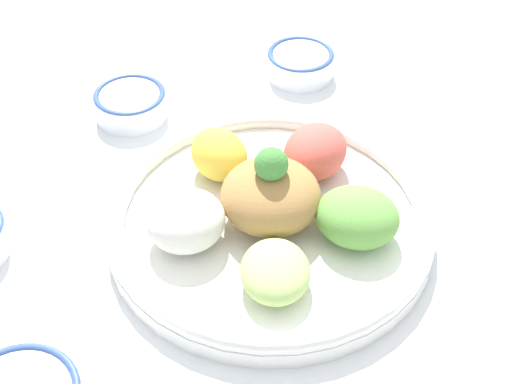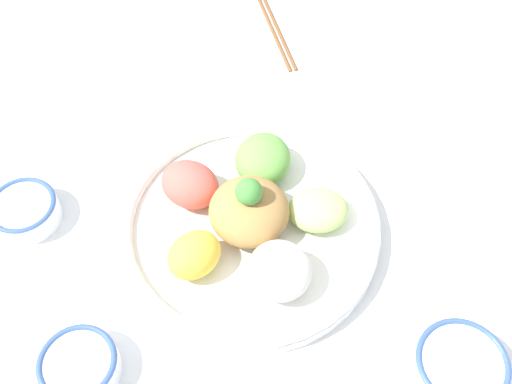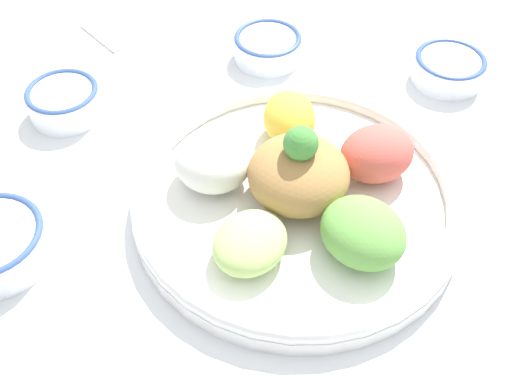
{
  "view_description": "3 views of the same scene",
  "coord_description": "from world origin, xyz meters",
  "px_view_note": "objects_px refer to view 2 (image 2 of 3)",
  "views": [
    {
      "loc": [
        -0.22,
        -0.48,
        0.57
      ],
      "look_at": [
        -0.05,
        0.05,
        0.05
      ],
      "focal_mm": 50.0,
      "sensor_mm": 36.0,
      "label": 1
    },
    {
      "loc": [
        -0.44,
        0.19,
        0.71
      ],
      "look_at": [
        -0.01,
        0.01,
        0.05
      ],
      "focal_mm": 42.0,
      "sensor_mm": 36.0,
      "label": 2
    },
    {
      "loc": [
        0.04,
        -0.39,
        0.5
      ],
      "look_at": [
        -0.08,
        0.02,
        0.03
      ],
      "focal_mm": 42.0,
      "sensor_mm": 36.0,
      "label": 3
    }
  ],
  "objects_px": {
    "salad_platter": "(249,221)",
    "rice_bowl_plain": "(79,366)",
    "sauce_bowl_red": "(459,367)",
    "sauce_bowl_dark": "(25,210)",
    "chopsticks_pair_far": "(273,24)"
  },
  "relations": [
    {
      "from": "sauce_bowl_red",
      "to": "rice_bowl_plain",
      "type": "relative_size",
      "value": 1.16
    },
    {
      "from": "sauce_bowl_red",
      "to": "sauce_bowl_dark",
      "type": "relative_size",
      "value": 1.16
    },
    {
      "from": "rice_bowl_plain",
      "to": "chopsticks_pair_far",
      "type": "xyz_separation_m",
      "value": [
        0.49,
        -0.46,
        -0.02
      ]
    },
    {
      "from": "rice_bowl_plain",
      "to": "chopsticks_pair_far",
      "type": "relative_size",
      "value": 0.38
    },
    {
      "from": "salad_platter",
      "to": "rice_bowl_plain",
      "type": "distance_m",
      "value": 0.28
    },
    {
      "from": "sauce_bowl_red",
      "to": "rice_bowl_plain",
      "type": "bearing_deg",
      "value": 66.75
    },
    {
      "from": "salad_platter",
      "to": "chopsticks_pair_far",
      "type": "height_order",
      "value": "salad_platter"
    },
    {
      "from": "rice_bowl_plain",
      "to": "salad_platter",
      "type": "bearing_deg",
      "value": -68.17
    },
    {
      "from": "salad_platter",
      "to": "rice_bowl_plain",
      "type": "bearing_deg",
      "value": 111.83
    },
    {
      "from": "salad_platter",
      "to": "sauce_bowl_dark",
      "type": "height_order",
      "value": "salad_platter"
    },
    {
      "from": "sauce_bowl_dark",
      "to": "chopsticks_pair_far",
      "type": "distance_m",
      "value": 0.54
    },
    {
      "from": "sauce_bowl_dark",
      "to": "rice_bowl_plain",
      "type": "height_order",
      "value": "same"
    },
    {
      "from": "salad_platter",
      "to": "rice_bowl_plain",
      "type": "height_order",
      "value": "salad_platter"
    },
    {
      "from": "sauce_bowl_red",
      "to": "rice_bowl_plain",
      "type": "distance_m",
      "value": 0.44
    },
    {
      "from": "rice_bowl_plain",
      "to": "chopsticks_pair_far",
      "type": "bearing_deg",
      "value": -43.6
    }
  ]
}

